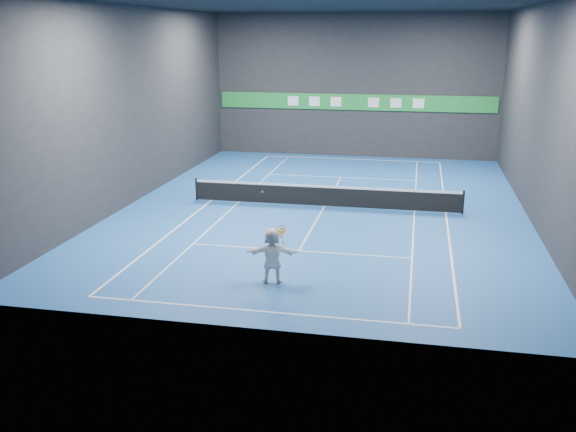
% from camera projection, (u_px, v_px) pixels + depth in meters
% --- Properties ---
extents(ground, '(26.00, 26.00, 0.00)m').
position_uv_depth(ground, '(324.00, 207.00, 29.68)').
color(ground, '#1C519C').
rests_on(ground, ground).
extents(ceiling, '(26.00, 26.00, 0.00)m').
position_uv_depth(ceiling, '(328.00, 2.00, 27.21)').
color(ceiling, black).
rests_on(ceiling, ground).
extents(wall_back, '(18.00, 0.10, 9.00)m').
position_uv_depth(wall_back, '(355.00, 86.00, 40.69)').
color(wall_back, '#242426').
rests_on(wall_back, ground).
extents(wall_front, '(18.00, 0.10, 9.00)m').
position_uv_depth(wall_front, '(252.00, 166.00, 16.20)').
color(wall_front, '#242426').
rests_on(wall_front, ground).
extents(wall_left, '(0.10, 26.00, 9.00)m').
position_uv_depth(wall_left, '(137.00, 105.00, 30.17)').
color(wall_left, '#242426').
rests_on(wall_left, ground).
extents(wall_right, '(0.10, 26.00, 9.00)m').
position_uv_depth(wall_right, '(540.00, 114.00, 26.72)').
color(wall_right, '#242426').
rests_on(wall_right, ground).
extents(baseline_near, '(10.98, 0.08, 0.01)m').
position_uv_depth(baseline_near, '(264.00, 312.00, 18.48)').
color(baseline_near, white).
rests_on(baseline_near, ground).
extents(baseline_far, '(10.98, 0.08, 0.01)m').
position_uv_depth(baseline_far, '(351.00, 159.00, 40.88)').
color(baseline_far, white).
rests_on(baseline_far, ground).
extents(sideline_doubles_left, '(0.08, 23.78, 0.01)m').
position_uv_depth(sideline_doubles_left, '(211.00, 201.00, 30.73)').
color(sideline_doubles_left, white).
rests_on(sideline_doubles_left, ground).
extents(sideline_doubles_right, '(0.08, 23.78, 0.01)m').
position_uv_depth(sideline_doubles_right, '(446.00, 213.00, 28.62)').
color(sideline_doubles_right, white).
rests_on(sideline_doubles_right, ground).
extents(sideline_singles_left, '(0.06, 23.78, 0.01)m').
position_uv_depth(sideline_singles_left, '(239.00, 202.00, 30.47)').
color(sideline_singles_left, white).
rests_on(sideline_singles_left, ground).
extents(sideline_singles_right, '(0.06, 23.78, 0.01)m').
position_uv_depth(sideline_singles_right, '(414.00, 211.00, 28.89)').
color(sideline_singles_right, white).
rests_on(sideline_singles_right, ground).
extents(service_line_near, '(8.23, 0.06, 0.01)m').
position_uv_depth(service_line_near, '(299.00, 251.00, 23.65)').
color(service_line_near, white).
rests_on(service_line_near, ground).
extents(service_line_far, '(8.23, 0.06, 0.01)m').
position_uv_depth(service_line_far, '(341.00, 177.00, 35.71)').
color(service_line_far, white).
rests_on(service_line_far, ground).
extents(center_service_line, '(0.06, 12.80, 0.01)m').
position_uv_depth(center_service_line, '(324.00, 207.00, 29.68)').
color(center_service_line, white).
rests_on(center_service_line, ground).
extents(player, '(1.73, 0.80, 1.80)m').
position_uv_depth(player, '(272.00, 255.00, 20.47)').
color(player, white).
rests_on(player, ground).
extents(tennis_ball, '(0.06, 0.06, 0.06)m').
position_uv_depth(tennis_ball, '(262.00, 192.00, 20.17)').
color(tennis_ball, '#D2FA29').
rests_on(tennis_ball, player).
extents(tennis_net, '(12.50, 0.10, 1.07)m').
position_uv_depth(tennis_net, '(324.00, 195.00, 29.53)').
color(tennis_net, black).
rests_on(tennis_net, ground).
extents(sponsor_banner, '(17.64, 0.11, 1.00)m').
position_uv_depth(sponsor_banner, '(355.00, 102.00, 40.91)').
color(sponsor_banner, '#1E8C35').
rests_on(sponsor_banner, wall_back).
extents(tennis_racket, '(0.42, 0.37, 0.71)m').
position_uv_depth(tennis_racket, '(282.00, 231.00, 20.23)').
color(tennis_racket, red).
rests_on(tennis_racket, player).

